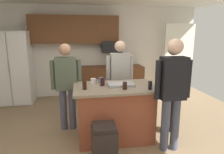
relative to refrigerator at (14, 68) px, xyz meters
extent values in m
plane|color=#937A5B|center=(2.00, -2.38, -0.94)|extent=(7.04, 7.04, 0.00)
cube|color=white|center=(2.00, 0.42, 0.36)|extent=(6.40, 0.10, 2.60)
cube|color=white|center=(4.60, 0.02, 0.16)|extent=(0.90, 0.06, 2.00)
cube|color=brown|center=(1.60, 0.22, 0.98)|extent=(2.40, 0.35, 0.75)
sphere|color=#4C3823|center=(2.20, 0.03, 0.98)|extent=(0.04, 0.04, 0.04)
cube|color=brown|center=(2.60, 0.10, -0.49)|extent=(1.80, 0.60, 0.90)
sphere|color=#4C3823|center=(3.05, -0.22, -0.49)|extent=(0.04, 0.04, 0.04)
cube|color=white|center=(0.00, 0.02, 0.00)|extent=(0.89, 0.70, 1.89)
cube|color=white|center=(-0.22, -0.35, 0.00)|extent=(0.42, 0.04, 1.81)
cube|color=white|center=(0.22, -0.35, 0.00)|extent=(0.42, 0.04, 1.81)
cylinder|color=#B2B2B7|center=(0.00, -0.38, 0.09)|extent=(0.02, 0.02, 0.35)
cube|color=black|center=(2.60, 0.12, 0.51)|extent=(0.56, 0.40, 0.32)
cube|color=#9E4C33|center=(2.28, -2.26, -0.48)|extent=(1.26, 0.75, 0.92)
cube|color=gray|center=(2.28, -2.26, -0.01)|extent=(1.40, 0.89, 0.04)
cylinder|color=#4C5166|center=(2.99, -2.77, -0.51)|extent=(0.13, 0.13, 0.86)
cylinder|color=#4C5166|center=(3.16, -2.77, -0.51)|extent=(0.13, 0.13, 0.86)
cube|color=black|center=(3.07, -2.77, 0.24)|extent=(0.38, 0.22, 0.65)
sphere|color=beige|center=(3.07, -2.77, 0.71)|extent=(0.23, 0.23, 0.23)
cylinder|color=black|center=(2.83, -2.77, 0.22)|extent=(0.09, 0.09, 0.58)
cylinder|color=black|center=(3.31, -2.77, 0.22)|extent=(0.09, 0.09, 0.58)
cylinder|color=#4C5166|center=(1.36, -1.78, -0.54)|extent=(0.13, 0.13, 0.81)
cylinder|color=#4C5166|center=(1.53, -1.78, -0.54)|extent=(0.13, 0.13, 0.81)
cube|color=#4C5647|center=(1.44, -1.78, 0.16)|extent=(0.38, 0.22, 0.60)
sphere|color=tan|center=(1.44, -1.78, 0.61)|extent=(0.22, 0.22, 0.22)
cylinder|color=#4C5647|center=(1.20, -1.78, 0.14)|extent=(0.09, 0.09, 0.54)
cylinder|color=#4C5647|center=(1.68, -1.78, 0.14)|extent=(0.09, 0.09, 0.54)
cylinder|color=#4C5166|center=(2.43, -1.48, -0.53)|extent=(0.13, 0.13, 0.82)
cylinder|color=#4C5166|center=(2.60, -1.48, -0.53)|extent=(0.13, 0.13, 0.82)
cube|color=#B7B7B2|center=(2.52, -1.48, 0.19)|extent=(0.38, 0.22, 0.62)
sphere|color=beige|center=(2.52, -1.48, 0.63)|extent=(0.22, 0.22, 0.22)
cylinder|color=#B7B7B2|center=(2.28, -1.48, 0.17)|extent=(0.09, 0.09, 0.55)
cylinder|color=#B7B7B2|center=(2.76, -1.48, 0.17)|extent=(0.09, 0.09, 0.55)
cylinder|color=#383842|center=(3.24, -2.23, -0.53)|extent=(0.13, 0.13, 0.82)
cylinder|color=#383842|center=(3.41, -2.23, -0.53)|extent=(0.13, 0.13, 0.82)
cube|color=black|center=(3.33, -2.23, 0.18)|extent=(0.38, 0.22, 0.61)
sphere|color=#8C664C|center=(3.33, -2.23, 0.63)|extent=(0.22, 0.22, 0.22)
cylinder|color=black|center=(3.09, -2.23, 0.16)|extent=(0.09, 0.09, 0.55)
cylinder|color=black|center=(3.57, -2.23, 0.16)|extent=(0.09, 0.09, 0.55)
cylinder|color=white|center=(1.93, -2.02, 0.06)|extent=(0.09, 0.09, 0.09)
torus|color=white|center=(1.98, -2.02, 0.06)|extent=(0.06, 0.01, 0.06)
cylinder|color=black|center=(2.80, -2.54, 0.08)|extent=(0.06, 0.06, 0.13)
cylinder|color=#4C6B99|center=(2.07, -1.98, 0.06)|extent=(0.08, 0.08, 0.10)
torus|color=#4C6B99|center=(2.13, -1.98, 0.07)|extent=(0.06, 0.01, 0.06)
cylinder|color=black|center=(2.07, -2.19, 0.08)|extent=(0.08, 0.08, 0.13)
cylinder|color=black|center=(1.76, -2.37, 0.08)|extent=(0.07, 0.07, 0.13)
cylinder|color=black|center=(2.40, -2.47, 0.07)|extent=(0.07, 0.07, 0.12)
cube|color=#B7B7BC|center=(2.38, -2.24, 0.02)|extent=(0.44, 0.30, 0.02)
cube|color=#A8A8AD|center=(2.38, -2.24, 0.04)|extent=(0.44, 0.30, 0.02)
cube|color=black|center=(2.00, -2.98, -0.67)|extent=(0.34, 0.34, 0.55)
cube|color=black|center=(2.00, -2.98, -0.36)|extent=(0.32, 0.32, 0.06)
camera|label=1|loc=(1.70, -5.49, 0.91)|focal=32.00mm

